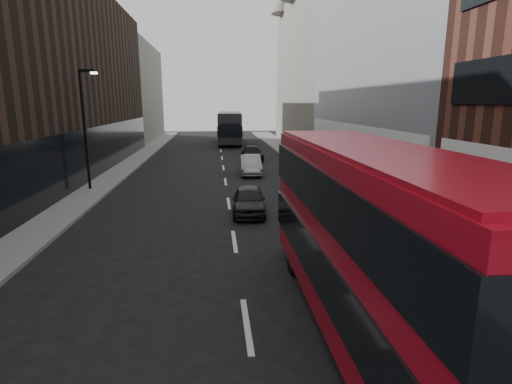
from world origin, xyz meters
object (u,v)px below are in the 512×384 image
object	(u,v)px
red_bus	(372,234)
car_c	(252,153)
car_b	(251,165)
street_lamp	(85,121)
grey_bus	(230,127)
car_a	(249,200)

from	to	relation	value
red_bus	car_c	xyz separation A→B (m)	(0.03, 28.81, -1.76)
car_b	red_bus	bearing A→B (deg)	-85.71
street_lamp	car_c	bearing A→B (deg)	48.10
street_lamp	car_c	xyz separation A→B (m)	(11.01, 12.27, -3.53)
red_bus	grey_bus	bearing A→B (deg)	92.04
car_a	car_b	xyz separation A→B (m)	(1.06, 10.80, 0.05)
red_bus	car_b	bearing A→B (deg)	92.34
red_bus	car_b	distance (m)	21.42
car_a	car_c	xyz separation A→B (m)	(1.88, 18.27, -0.01)
car_c	car_a	bearing A→B (deg)	-96.12
grey_bus	car_c	world-z (taller)	grey_bus
car_c	red_bus	bearing A→B (deg)	-90.31
car_a	car_c	size ratio (longest dim) A/B	0.86
red_bus	car_b	size ratio (longest dim) A/B	2.51
grey_bus	car_b	distance (m)	23.22
street_lamp	car_b	bearing A→B (deg)	25.21
street_lamp	car_a	world-z (taller)	street_lamp
red_bus	car_a	world-z (taller)	red_bus
street_lamp	grey_bus	bearing A→B (deg)	71.09
red_bus	car_b	xyz separation A→B (m)	(-0.79, 21.34, -1.70)
red_bus	car_a	xyz separation A→B (m)	(-1.85, 10.54, -1.75)
red_bus	street_lamp	bearing A→B (deg)	123.82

